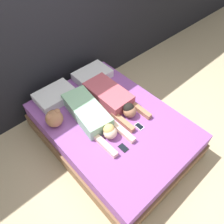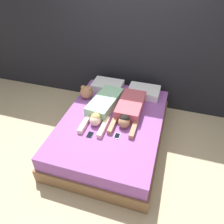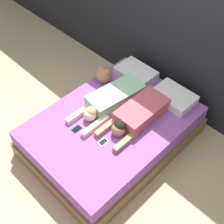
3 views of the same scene
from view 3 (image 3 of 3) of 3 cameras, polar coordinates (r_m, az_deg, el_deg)
ground_plane at (r=4.45m, az=0.00°, el=-5.41°), size 12.00×12.00×0.00m
wall_back at (r=4.30m, az=12.33°, el=14.95°), size 12.00×0.06×2.60m
bed at (r=4.26m, az=0.00°, el=-3.53°), size 1.61×2.21×0.48m
pillow_head_left at (r=4.64m, az=4.38°, el=7.07°), size 0.56×0.40×0.13m
pillow_head_right at (r=4.35m, az=11.21°, el=2.70°), size 0.56×0.40×0.13m
person_left at (r=4.20m, az=-0.23°, el=2.26°), size 0.45×1.16×0.20m
person_right at (r=4.03m, az=4.60°, el=-0.48°), size 0.40×1.03×0.21m
cell_phone_left at (r=4.00m, az=-6.47°, el=-3.09°), size 0.08×0.12×0.01m
cell_phone_right at (r=3.84m, az=-1.63°, el=-5.52°), size 0.08×0.12×0.01m
plush_toy at (r=4.52m, az=-1.46°, el=6.81°), size 0.23×0.23×0.24m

